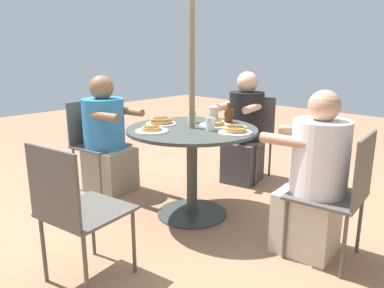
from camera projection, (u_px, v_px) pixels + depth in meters
ground_plane at (192, 214)px, 3.18m from camera, size 12.00×12.00×0.00m
patio_table at (192, 148)px, 3.03m from camera, size 1.05×1.05×0.75m
umbrella_pole at (192, 75)px, 2.89m from camera, size 0.05×0.05×2.33m
patio_chair_north at (74, 206)px, 2.11m from camera, size 0.50×0.50×0.86m
patio_chair_east at (341, 189)px, 2.37m from camera, size 0.49×0.49×0.86m
diner_east at (313, 183)px, 2.47m from camera, size 0.41×0.55×1.12m
patio_chair_south at (251, 132)px, 4.01m from camera, size 0.51×0.51×0.86m
diner_south at (245, 133)px, 3.87m from camera, size 0.54×0.43×1.14m
patio_chair_west at (94, 139)px, 3.70m from camera, size 0.50×0.50×0.86m
diner_west at (107, 140)px, 3.61m from camera, size 0.46×0.58×1.12m
pancake_plate_a at (235, 130)px, 2.80m from camera, size 0.25×0.25×0.06m
pancake_plate_b at (152, 130)px, 2.86m from camera, size 0.25×0.25×0.05m
pancake_plate_c at (161, 121)px, 3.13m from camera, size 0.25×0.25×0.07m
pancake_plate_d at (215, 124)px, 3.06m from camera, size 0.25×0.25×0.06m
syrup_bottle at (229, 115)px, 3.21m from camera, size 0.10×0.07×0.17m
coffee_cup at (213, 113)px, 3.34m from camera, size 0.09×0.09×0.12m
drinking_glass_a at (192, 117)px, 3.19m from camera, size 0.07×0.07×0.11m
drinking_glass_b at (210, 124)px, 2.88m from camera, size 0.07×0.07×0.10m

